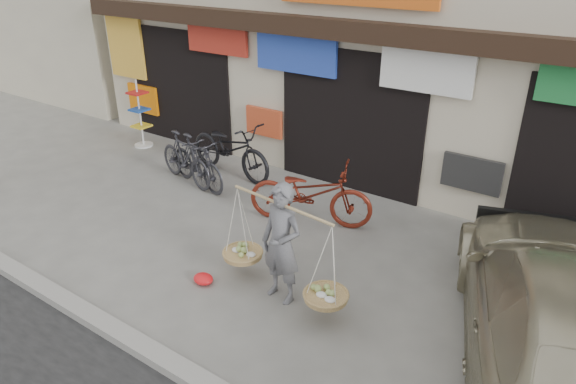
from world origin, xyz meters
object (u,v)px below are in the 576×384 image
Objects in this scene: suv at (572,323)px; display_rack at (141,120)px; street_vendor at (282,248)px; bike_1 at (197,162)px; bike_2 at (310,193)px; bike_0 at (230,148)px; bike_3 at (185,159)px.

display_rack is at bearing -32.27° from suv.
street_vendor reaches higher than bike_1.
bike_2 is (-0.82, 2.01, -0.23)m from street_vendor.
bike_0 is 2.86m from display_rack.
bike_3 is at bearing 158.59° from street_vendor.
bike_2 reaches higher than bike_1.
display_rack is (-2.86, 0.10, 0.06)m from bike_0.
bike_0 is at bearing -1.92° from display_rack.
street_vendor is 0.35× the size of suv.
bike_0 reaches higher than bike_2.
bike_1 is 1.00× the size of bike_3.
suv is at bearing -128.97° from bike_2.
bike_1 is at bearing -30.29° from suv.
bike_1 is 7.01m from suv.
bike_1 is (-3.46, 2.00, -0.27)m from street_vendor.
display_rack is (-5.35, 0.92, 0.08)m from bike_2.
suv is at bearing -88.08° from bike_3.
display_rack is at bearing 161.01° from street_vendor.
suv reaches higher than bike_2.
display_rack is (-2.71, 0.93, 0.13)m from bike_1.
bike_1 is 1.08× the size of display_rack.
bike_2 is (2.64, 0.01, 0.04)m from bike_1.
street_vendor is 0.92× the size of bike_0.
display_rack is (-9.56, 2.40, -0.14)m from suv.
street_vendor is at bearing -9.29° from suv.
bike_1 is 0.29× the size of suv.
bike_0 is (-3.31, 2.83, -0.21)m from street_vendor.
bike_0 is at bearing 3.24° from bike_1.
street_vendor reaches higher than display_rack.
street_vendor is at bearing -106.56° from bike_1.
suv is at bearing 15.31° from street_vendor.
bike_3 is 0.29× the size of suv.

